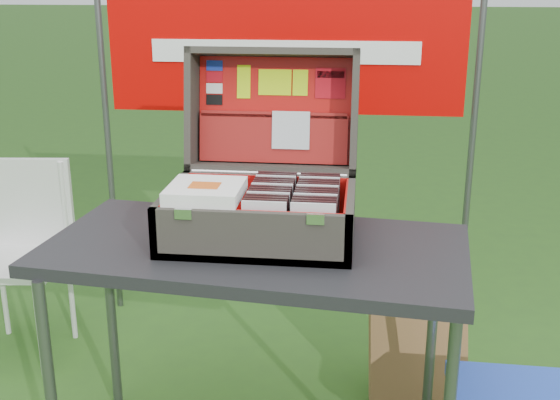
# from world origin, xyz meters

# --- Properties ---
(table) EXTENTS (1.37, 0.79, 0.82)m
(table) POSITION_xyz_m (0.04, -0.03, 0.41)
(table) COLOR #2C2C2F
(table) RESTS_ON ground
(table_top) EXTENTS (1.37, 0.79, 0.04)m
(table_top) POSITION_xyz_m (0.04, -0.03, 0.80)
(table_top) COLOR #2C2C2F
(table_top) RESTS_ON ground
(table_leg_fl) EXTENTS (0.04, 0.04, 0.78)m
(table_leg_fl) POSITION_xyz_m (-0.56, -0.30, 0.39)
(table_leg_fl) COLOR #59595B
(table_leg_fl) RESTS_ON ground
(table_leg_bl) EXTENTS (0.04, 0.04, 0.78)m
(table_leg_bl) POSITION_xyz_m (-0.56, 0.24, 0.39)
(table_leg_bl) COLOR #59595B
(table_leg_bl) RESTS_ON ground
(table_leg_br) EXTENTS (0.04, 0.04, 0.78)m
(table_leg_br) POSITION_xyz_m (0.63, 0.24, 0.39)
(table_leg_br) COLOR #59595B
(table_leg_br) RESTS_ON ground
(suitcase) EXTENTS (0.59, 0.58, 0.56)m
(suitcase) POSITION_xyz_m (0.05, 0.07, 1.10)
(suitcase) COLOR #464137
(suitcase) RESTS_ON table
(suitcase_base_bottom) EXTENTS (0.59, 0.42, 0.02)m
(suitcase_base_bottom) POSITION_xyz_m (0.05, 0.01, 0.83)
(suitcase_base_bottom) COLOR #464137
(suitcase_base_bottom) RESTS_ON table_top
(suitcase_base_wall_front) EXTENTS (0.59, 0.02, 0.16)m
(suitcase_base_wall_front) POSITION_xyz_m (0.05, -0.19, 0.90)
(suitcase_base_wall_front) COLOR #464137
(suitcase_base_wall_front) RESTS_ON table_top
(suitcase_base_wall_back) EXTENTS (0.59, 0.02, 0.16)m
(suitcase_base_wall_back) POSITION_xyz_m (0.05, 0.21, 0.90)
(suitcase_base_wall_back) COLOR #464137
(suitcase_base_wall_back) RESTS_ON table_top
(suitcase_base_wall_left) EXTENTS (0.02, 0.42, 0.16)m
(suitcase_base_wall_left) POSITION_xyz_m (-0.24, 0.01, 0.90)
(suitcase_base_wall_left) COLOR #464137
(suitcase_base_wall_left) RESTS_ON table_top
(suitcase_base_wall_right) EXTENTS (0.02, 0.42, 0.16)m
(suitcase_base_wall_right) POSITION_xyz_m (0.33, 0.01, 0.90)
(suitcase_base_wall_right) COLOR #464137
(suitcase_base_wall_right) RESTS_ON table_top
(suitcase_liner_floor) EXTENTS (0.55, 0.38, 0.01)m
(suitcase_liner_floor) POSITION_xyz_m (0.05, 0.01, 0.84)
(suitcase_liner_floor) COLOR red
(suitcase_liner_floor) RESTS_ON suitcase_base_bottom
(suitcase_latch_left) EXTENTS (0.05, 0.01, 0.03)m
(suitcase_latch_left) POSITION_xyz_m (-0.14, -0.20, 0.97)
(suitcase_latch_left) COLOR silver
(suitcase_latch_left) RESTS_ON suitcase_base_wall_front
(suitcase_latch_right) EXTENTS (0.05, 0.01, 0.03)m
(suitcase_latch_right) POSITION_xyz_m (0.24, -0.20, 0.97)
(suitcase_latch_right) COLOR silver
(suitcase_latch_right) RESTS_ON suitcase_base_wall_front
(suitcase_hinge) EXTENTS (0.53, 0.02, 0.02)m
(suitcase_hinge) POSITION_xyz_m (0.05, 0.22, 0.98)
(suitcase_hinge) COLOR silver
(suitcase_hinge) RESTS_ON suitcase_base_wall_back
(suitcase_lid_back) EXTENTS (0.59, 0.09, 0.42)m
(suitcase_lid_back) POSITION_xyz_m (0.05, 0.40, 1.16)
(suitcase_lid_back) COLOR #464137
(suitcase_lid_back) RESTS_ON suitcase_base_wall_back
(suitcase_lid_rim_far) EXTENTS (0.59, 0.16, 0.05)m
(suitcase_lid_rim_far) POSITION_xyz_m (0.05, 0.37, 1.37)
(suitcase_lid_rim_far) COLOR #464137
(suitcase_lid_rim_far) RESTS_ON suitcase_lid_back
(suitcase_lid_rim_near) EXTENTS (0.59, 0.16, 0.05)m
(suitcase_lid_rim_near) POSITION_xyz_m (0.05, 0.30, 0.98)
(suitcase_lid_rim_near) COLOR #464137
(suitcase_lid_rim_near) RESTS_ON suitcase_lid_back
(suitcase_lid_rim_left) EXTENTS (0.02, 0.23, 0.44)m
(suitcase_lid_rim_left) POSITION_xyz_m (-0.24, 0.33, 1.17)
(suitcase_lid_rim_left) COLOR #464137
(suitcase_lid_rim_left) RESTS_ON suitcase_lid_back
(suitcase_lid_rim_right) EXTENTS (0.02, 0.23, 0.44)m
(suitcase_lid_rim_right) POSITION_xyz_m (0.33, 0.33, 1.17)
(suitcase_lid_rim_right) COLOR #464137
(suitcase_lid_rim_right) RESTS_ON suitcase_lid_back
(suitcase_lid_liner) EXTENTS (0.54, 0.07, 0.37)m
(suitcase_lid_liner) POSITION_xyz_m (0.05, 0.39, 1.16)
(suitcase_lid_liner) COLOR red
(suitcase_lid_liner) RESTS_ON suitcase_lid_back
(suitcase_liner_wall_front) EXTENTS (0.55, 0.01, 0.14)m
(suitcase_liner_wall_front) POSITION_xyz_m (0.05, -0.17, 0.91)
(suitcase_liner_wall_front) COLOR red
(suitcase_liner_wall_front) RESTS_ON suitcase_base_bottom
(suitcase_liner_wall_back) EXTENTS (0.55, 0.01, 0.14)m
(suitcase_liner_wall_back) POSITION_xyz_m (0.05, 0.20, 0.91)
(suitcase_liner_wall_back) COLOR red
(suitcase_liner_wall_back) RESTS_ON suitcase_base_bottom
(suitcase_liner_wall_left) EXTENTS (0.01, 0.38, 0.14)m
(suitcase_liner_wall_left) POSITION_xyz_m (-0.22, 0.01, 0.91)
(suitcase_liner_wall_left) COLOR red
(suitcase_liner_wall_left) RESTS_ON suitcase_base_bottom
(suitcase_liner_wall_right) EXTENTS (0.01, 0.38, 0.14)m
(suitcase_liner_wall_right) POSITION_xyz_m (0.32, 0.01, 0.91)
(suitcase_liner_wall_right) COLOR red
(suitcase_liner_wall_right) RESTS_ON suitcase_base_bottom
(suitcase_lid_pocket) EXTENTS (0.53, 0.06, 0.17)m
(suitcase_lid_pocket) POSITION_xyz_m (0.05, 0.35, 1.07)
(suitcase_lid_pocket) COLOR maroon
(suitcase_lid_pocket) RESTS_ON suitcase_lid_liner
(suitcase_pocket_edge) EXTENTS (0.52, 0.02, 0.02)m
(suitcase_pocket_edge) POSITION_xyz_m (0.05, 0.36, 1.15)
(suitcase_pocket_edge) COLOR maroon
(suitcase_pocket_edge) RESTS_ON suitcase_lid_pocket
(suitcase_pocket_cd) EXTENTS (0.13, 0.03, 0.13)m
(suitcase_pocket_cd) POSITION_xyz_m (0.11, 0.34, 1.10)
(suitcase_pocket_cd) COLOR silver
(suitcase_pocket_cd) RESTS_ON suitcase_lid_pocket
(lid_sticker_cc_a) EXTENTS (0.06, 0.01, 0.04)m
(lid_sticker_cc_a) POSITION_xyz_m (-0.17, 0.41, 1.32)
(lid_sticker_cc_a) COLOR #1933B2
(lid_sticker_cc_a) RESTS_ON suitcase_lid_liner
(lid_sticker_cc_b) EXTENTS (0.06, 0.01, 0.04)m
(lid_sticker_cc_b) POSITION_xyz_m (-0.17, 0.40, 1.28)
(lid_sticker_cc_b) COLOR red
(lid_sticker_cc_b) RESTS_ON suitcase_lid_liner
(lid_sticker_cc_c) EXTENTS (0.06, 0.01, 0.04)m
(lid_sticker_cc_c) POSITION_xyz_m (-0.17, 0.39, 1.24)
(lid_sticker_cc_c) COLOR white
(lid_sticker_cc_c) RESTS_ON suitcase_lid_liner
(lid_sticker_cc_d) EXTENTS (0.06, 0.01, 0.04)m
(lid_sticker_cc_d) POSITION_xyz_m (-0.17, 0.39, 1.20)
(lid_sticker_cc_d) COLOR black
(lid_sticker_cc_d) RESTS_ON suitcase_lid_liner
(lid_card_neon_tall) EXTENTS (0.05, 0.02, 0.12)m
(lid_card_neon_tall) POSITION_xyz_m (-0.07, 0.40, 1.26)
(lid_card_neon_tall) COLOR #BEE60C
(lid_card_neon_tall) RESTS_ON suitcase_lid_liner
(lid_card_neon_main) EXTENTS (0.12, 0.02, 0.09)m
(lid_card_neon_main) POSITION_xyz_m (0.05, 0.40, 1.26)
(lid_card_neon_main) COLOR #BEE60C
(lid_card_neon_main) RESTS_ON suitcase_lid_liner
(lid_card_neon_small) EXTENTS (0.05, 0.02, 0.09)m
(lid_card_neon_small) POSITION_xyz_m (0.14, 0.40, 1.26)
(lid_card_neon_small) COLOR #BEE60C
(lid_card_neon_small) RESTS_ON suitcase_lid_liner
(lid_sticker_band) EXTENTS (0.11, 0.02, 0.10)m
(lid_sticker_band) POSITION_xyz_m (0.24, 0.40, 1.26)
(lid_sticker_band) COLOR red
(lid_sticker_band) RESTS_ON suitcase_lid_liner
(lid_sticker_band_bar) EXTENTS (0.10, 0.01, 0.02)m
(lid_sticker_band_bar) POSITION_xyz_m (0.24, 0.40, 1.29)
(lid_sticker_band_bar) COLOR black
(lid_sticker_band_bar) RESTS_ON suitcase_lid_liner
(cd_left_0) EXTENTS (0.13, 0.01, 0.15)m
(cd_left_0) POSITION_xyz_m (0.08, -0.15, 0.92)
(cd_left_0) COLOR silver
(cd_left_0) RESTS_ON suitcase_liner_floor
(cd_left_1) EXTENTS (0.13, 0.01, 0.15)m
(cd_left_1) POSITION_xyz_m (0.08, -0.13, 0.92)
(cd_left_1) COLOR black
(cd_left_1) RESTS_ON suitcase_liner_floor
(cd_left_2) EXTENTS (0.13, 0.01, 0.15)m
(cd_left_2) POSITION_xyz_m (0.08, -0.11, 0.92)
(cd_left_2) COLOR black
(cd_left_2) RESTS_ON suitcase_liner_floor
(cd_left_3) EXTENTS (0.13, 0.01, 0.15)m
(cd_left_3) POSITION_xyz_m (0.08, -0.08, 0.92)
(cd_left_3) COLOR black
(cd_left_3) RESTS_ON suitcase_liner_floor
(cd_left_4) EXTENTS (0.13, 0.01, 0.15)m
(cd_left_4) POSITION_xyz_m (0.08, -0.06, 0.92)
(cd_left_4) COLOR silver
(cd_left_4) RESTS_ON suitcase_liner_floor
(cd_left_5) EXTENTS (0.13, 0.01, 0.15)m
(cd_left_5) POSITION_xyz_m (0.08, -0.04, 0.92)
(cd_left_5) COLOR black
(cd_left_5) RESTS_ON suitcase_liner_floor
(cd_left_6) EXTENTS (0.13, 0.01, 0.15)m
(cd_left_6) POSITION_xyz_m (0.08, -0.01, 0.92)
(cd_left_6) COLOR black
(cd_left_6) RESTS_ON suitcase_liner_floor
(cd_left_7) EXTENTS (0.13, 0.01, 0.15)m
(cd_left_7) POSITION_xyz_m (0.08, 0.01, 0.92)
(cd_left_7) COLOR black
(cd_left_7) RESTS_ON suitcase_liner_floor
(cd_left_8) EXTENTS (0.13, 0.01, 0.15)m
(cd_left_8) POSITION_xyz_m (0.08, 0.03, 0.92)
(cd_left_8) COLOR silver
(cd_left_8) RESTS_ON suitcase_liner_floor
(cd_left_9) EXTENTS (0.13, 0.01, 0.15)m
(cd_left_9) POSITION_xyz_m (0.08, 0.06, 0.92)
(cd_left_9) COLOR black
(cd_left_9) RESTS_ON suitcase_liner_floor
(cd_left_10) EXTENTS (0.13, 0.01, 0.15)m
(cd_left_10) POSITION_xyz_m (0.08, 0.08, 0.92)
(cd_left_10) COLOR black
(cd_left_10) RESTS_ON suitcase_liner_floor
(cd_left_11) EXTENTS (0.13, 0.01, 0.15)m
(cd_left_11) POSITION_xyz_m (0.08, 0.10, 0.92)
(cd_left_11) COLOR black
(cd_left_11) RESTS_ON suitcase_liner_floor
(cd_left_12) EXTENTS (0.13, 0.01, 0.15)m
(cd_left_12) POSITION_xyz_m (0.08, 0.13, 0.92)
(cd_left_12) COLOR silver
(cd_left_12) RESTS_ON suitcase_liner_floor
(cd_left_13) EXTENTS (0.13, 0.01, 0.15)m
(cd_left_13) POSITION_xyz_m (0.08, 0.15, 0.92)
(cd_left_13) COLOR black
(cd_left_13) RESTS_ON suitcase_liner_floor
(cd_left_14) EXTENTS (0.13, 0.01, 0.15)m
(cd_left_14) POSITION_xyz_m (0.08, 0.17, 0.92)
(cd_left_14) COLOR black
(cd_left_14) RESTS_ON suitcase_liner_floor
(cd_right_0) EXTENTS (0.13, 0.01, 0.15)m
(cd_right_0) POSITION_xyz_m (0.23, -0.15, 0.92)
(cd_right_0) COLOR silver
(cd_right_0) RESTS_ON suitcase_liner_floor
(cd_right_1) EXTENTS (0.13, 0.01, 0.15)m
(cd_right_1) POSITION_xyz_m (0.23, -0.13, 0.92)
(cd_right_1) COLOR black
(cd_right_1) RESTS_ON suitcase_liner_floor
(cd_right_2) EXTENTS (0.13, 0.01, 0.15)m
(cd_right_2) POSITION_xyz_m (0.23, -0.11, 0.92)
(cd_right_2) COLOR black
(cd_right_2) RESTS_ON suitcase_liner_floor
(cd_right_3) EXTENTS (0.13, 0.01, 0.15)m
(cd_right_3) POSITION_xyz_m (0.23, -0.08, 0.92)
(cd_right_3) COLOR black
(cd_right_3) RESTS_ON suitcase_liner_floor
(cd_right_4) EXTENTS (0.13, 0.01, 0.15)m
(cd_right_4) POSITION_xyz_m (0.23, -0.06, 0.92)
(cd_right_4) COLOR silver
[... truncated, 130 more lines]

